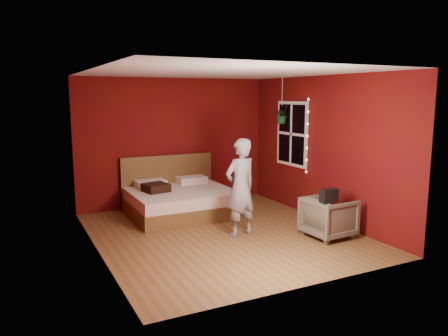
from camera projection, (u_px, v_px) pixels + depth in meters
The scene contains 10 objects.
floor at pixel (223, 234), 7.18m from camera, with size 4.50×4.50×0.00m, color brown.
room_walls at pixel (223, 132), 6.91m from camera, with size 4.04×4.54×2.62m.
window at pixel (292, 134), 8.60m from camera, with size 0.05×0.97×1.27m.
fairy_lights at pixel (307, 136), 8.12m from camera, with size 0.04×0.04×1.45m.
bed at pixel (180, 200), 8.35m from camera, with size 1.92×1.63×1.05m.
person at pixel (240, 188), 6.97m from camera, with size 0.58×0.38×1.58m, color gray.
armchair at pixel (329, 217), 6.97m from camera, with size 0.69×0.71×0.65m, color #656050.
handbag at pixel (329, 195), 6.62m from camera, with size 0.28×0.14×0.20m, color black.
throw_pillow at pixel (156, 188), 8.11m from camera, with size 0.42×0.42×0.15m, color black.
hanging_plant at pixel (282, 115), 8.72m from camera, with size 0.39×0.36×0.91m.
Camera 1 is at (-3.08, -6.19, 2.24)m, focal length 35.00 mm.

